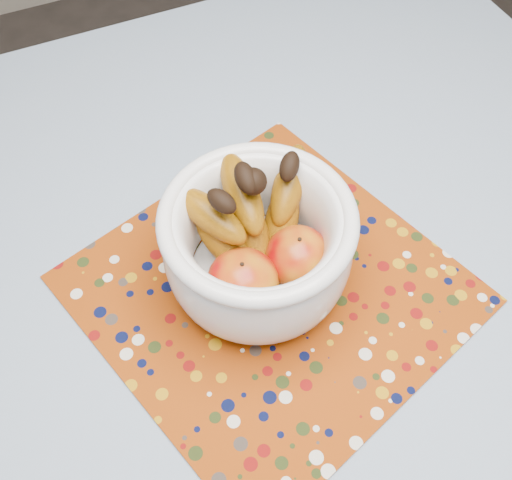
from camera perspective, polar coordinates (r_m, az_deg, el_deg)
table at (r=0.88m, az=2.40°, el=-8.21°), size 1.20×1.20×0.75m
tablecloth at (r=0.80m, az=2.60°, el=-5.62°), size 1.32×1.32×0.01m
placemat at (r=0.80m, az=1.40°, el=-4.69°), size 0.55×0.55×0.00m
fruit_bowl at (r=0.74m, az=0.14°, el=0.25°), size 0.26×0.25×0.19m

